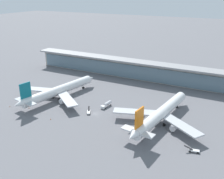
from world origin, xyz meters
TOP-DOWN VIEW (x-y plane):
  - ground_plane at (0.00, 0.00)m, footprint 1200.00×1200.00m
  - airliner_left_stand at (-33.85, 7.96)m, footprint 50.56×66.55m
  - airliner_centre_stand at (36.86, 6.73)m, footprint 50.98×66.81m
  - service_truck_near_nose_grey at (27.52, -7.16)m, footprint 5.68×5.85m
  - service_truck_under_wing_white at (58.44, -12.42)m, footprint 6.94×2.79m
  - service_truck_mid_apron_white at (0.97, 11.61)m, footprint 3.51×8.82m
  - service_truck_by_tail_white at (-4.15, -1.05)m, footprint 4.55×6.58m
  - terminal_building at (0.00, 71.24)m, footprint 196.23×12.80m
  - safety_cone_alpha at (-40.13, -12.57)m, footprint 0.62×0.62m
  - safety_cone_bravo at (-18.82, -17.73)m, footprint 0.62×0.62m
  - safety_cone_charlie at (-52.54, -16.29)m, footprint 0.62×0.62m

SIDE VIEW (x-z plane):
  - ground_plane at x=0.00m, z-range 0.00..0.00m
  - safety_cone_alpha at x=-40.13m, z-range -0.03..0.67m
  - safety_cone_bravo at x=-18.82m, z-range -0.03..0.67m
  - safety_cone_charlie at x=-52.54m, z-range -0.03..0.67m
  - service_truck_near_nose_grey at x=27.52m, z-range -0.54..2.16m
  - service_truck_under_wing_white at x=58.44m, z-range -0.54..2.16m
  - service_truck_by_tail_white at x=-4.15m, z-range -0.54..2.16m
  - service_truck_mid_apron_white at x=0.97m, z-range 0.23..3.18m
  - airliner_left_stand at x=-33.85m, z-range -3.30..14.51m
  - airliner_centre_stand at x=36.86m, z-range -3.30..14.51m
  - terminal_building at x=0.00m, z-range 0.27..15.47m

